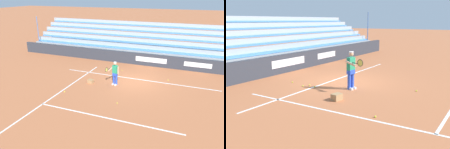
# 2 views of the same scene
# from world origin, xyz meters

# --- Properties ---
(ground_plane) EXTENTS (160.00, 160.00, 0.00)m
(ground_plane) POSITION_xyz_m (0.00, 0.00, 0.00)
(ground_plane) COLOR #B7663D
(court_baseline_white) EXTENTS (12.00, 0.10, 0.01)m
(court_baseline_white) POSITION_xyz_m (0.00, -0.50, 0.00)
(court_baseline_white) COLOR white
(court_baseline_white) RESTS_ON ground
(court_sideline_white) EXTENTS (0.10, 12.00, 0.01)m
(court_sideline_white) POSITION_xyz_m (4.11, 4.00, 0.00)
(court_sideline_white) COLOR white
(court_sideline_white) RESTS_ON ground
(back_wall_sponsor_board) EXTENTS (27.36, 0.25, 1.10)m
(back_wall_sponsor_board) POSITION_xyz_m (-0.01, -4.11, 0.55)
(back_wall_sponsor_board) COLOR #2D333D
(back_wall_sponsor_board) RESTS_ON ground
(bleacher_stand) EXTENTS (25.99, 4.00, 3.85)m
(bleacher_stand) POSITION_xyz_m (0.00, -6.74, 0.79)
(bleacher_stand) COLOR #9EA3A8
(bleacher_stand) RESTS_ON ground
(tennis_player) EXTENTS (0.71, 0.96, 1.71)m
(tennis_player) POSITION_xyz_m (1.16, 1.15, 0.89)
(tennis_player) COLOR blue
(tennis_player) RESTS_ON ground
(ball_box_cardboard) EXTENTS (0.44, 0.36, 0.26)m
(ball_box_cardboard) POSITION_xyz_m (2.92, 1.50, 0.13)
(ball_box_cardboard) COLOR #A87F51
(ball_box_cardboard) RESTS_ON ground
(tennis_ball_far_left) EXTENTS (0.07, 0.07, 0.07)m
(tennis_ball_far_left) POSITION_xyz_m (3.84, 3.56, 0.03)
(tennis_ball_far_left) COLOR #CCE533
(tennis_ball_far_left) RESTS_ON ground
(tennis_ball_near_player) EXTENTS (0.07, 0.07, 0.07)m
(tennis_ball_near_player) POSITION_xyz_m (1.98, -1.00, 0.03)
(tennis_ball_near_player) COLOR #CCE533
(tennis_ball_near_player) RESTS_ON ground
(tennis_ball_midcourt) EXTENTS (0.07, 0.07, 0.07)m
(tennis_ball_midcourt) POSITION_xyz_m (1.68, -1.94, 0.03)
(tennis_ball_midcourt) COLOR #CCE533
(tennis_ball_midcourt) RESTS_ON ground
(tennis_ball_far_right) EXTENTS (0.07, 0.07, 0.07)m
(tennis_ball_far_right) POSITION_xyz_m (1.69, -0.83, 0.03)
(tennis_ball_far_right) COLOR #CCE533
(tennis_ball_far_right) RESTS_ON ground
(tennis_ball_on_baseline) EXTENTS (0.07, 0.07, 0.07)m
(tennis_ball_on_baseline) POSITION_xyz_m (-0.02, 3.77, 0.03)
(tennis_ball_on_baseline) COLOR #CCE533
(tennis_ball_on_baseline) RESTS_ON ground
(tennis_ball_toward_net) EXTENTS (0.07, 0.07, 0.07)m
(tennis_ball_toward_net) POSITION_xyz_m (-2.33, -1.11, 0.03)
(tennis_ball_toward_net) COLOR #CCE533
(tennis_ball_toward_net) RESTS_ON ground
(tennis_ball_stray_back) EXTENTS (0.07, 0.07, 0.07)m
(tennis_ball_stray_back) POSITION_xyz_m (1.79, -0.43, 0.03)
(tennis_ball_stray_back) COLOR #CCE533
(tennis_ball_stray_back) RESTS_ON ground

